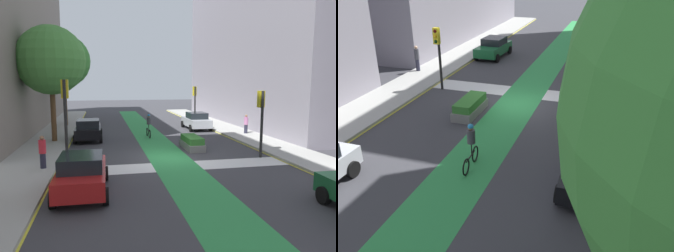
{
  "view_description": "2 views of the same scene",
  "coord_description": "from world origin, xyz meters",
  "views": [
    {
      "loc": [
        -3.72,
        -17.79,
        4.35
      ],
      "look_at": [
        0.98,
        4.88,
        1.16
      ],
      "focal_mm": 34.34,
      "sensor_mm": 36.0,
      "label": 1
    },
    {
      "loc": [
        -5.2,
        18.37,
        7.66
      ],
      "look_at": [
        -0.93,
        4.94,
        0.98
      ],
      "focal_mm": 38.56,
      "sensor_mm": 36.0,
      "label": 2
    }
  ],
  "objects": [
    {
      "name": "ground_plane",
      "position": [
        0.0,
        0.0,
        0.0
      ],
      "size": [
        120.0,
        120.0,
        0.0
      ],
      "primitive_type": "plane",
      "color": "#38383D"
    },
    {
      "name": "bike_lane_paint",
      "position": [
        -0.0,
        0.0,
        0.0
      ],
      "size": [
        2.4,
        60.0,
        0.01
      ],
      "primitive_type": "cube",
      "color": "#2D8C47",
      "rests_on": "ground_plane"
    },
    {
      "name": "crosswalk_band",
      "position": [
        0.0,
        -2.0,
        0.0
      ],
      "size": [
        12.0,
        1.8,
        0.01
      ],
      "primitive_type": "cube",
      "color": "silver",
      "rests_on": "ground_plane"
    },
    {
      "name": "sidewalk_left",
      "position": [
        -7.5,
        0.0,
        0.07
      ],
      "size": [
        3.0,
        60.0,
        0.15
      ],
      "primitive_type": "cube",
      "color": "#9E9E99",
      "rests_on": "ground_plane"
    },
    {
      "name": "curb_stripe_left",
      "position": [
        -6.0,
        0.0,
        0.01
      ],
      "size": [
        0.16,
        60.0,
        0.01
      ],
      "primitive_type": "cube",
      "color": "yellow",
      "rests_on": "ground_plane"
    },
    {
      "name": "sidewalk_right",
      "position": [
        7.5,
        0.0,
        0.07
      ],
      "size": [
        3.0,
        60.0,
        0.15
      ],
      "primitive_type": "cube",
      "color": "#9E9E99",
      "rests_on": "ground_plane"
    },
    {
      "name": "curb_stripe_right",
      "position": [
        6.0,
        0.0,
        0.01
      ],
      "size": [
        0.16,
        60.0,
        0.01
      ],
      "primitive_type": "cube",
      "color": "yellow",
      "rests_on": "ground_plane"
    },
    {
      "name": "traffic_signal_near_right",
      "position": [
        5.23,
        -0.94,
        2.71
      ],
      "size": [
        0.35,
        0.52,
        3.84
      ],
      "color": "black",
      "rests_on": "ground_plane"
    },
    {
      "name": "traffic_signal_near_left",
      "position": [
        -5.52,
        -0.89,
        3.12
      ],
      "size": [
        0.35,
        0.52,
        4.46
      ],
      "color": "black",
      "rests_on": "ground_plane"
    },
    {
      "name": "car_black_left_far",
      "position": [
        -4.74,
        6.7,
        0.8
      ],
      "size": [
        2.02,
        4.2,
        1.57
      ],
      "color": "black",
      "rests_on": "ground_plane"
    },
    {
      "name": "car_green_right_near",
      "position": [
        4.8,
        -9.68,
        0.8
      ],
      "size": [
        2.18,
        4.28,
        1.57
      ],
      "color": "#196033",
      "rests_on": "ground_plane"
    },
    {
      "name": "car_red_left_near",
      "position": [
        -4.54,
        -5.19,
        0.8
      ],
      "size": [
        2.07,
        4.23,
        1.57
      ],
      "color": "#A51919",
      "rests_on": "ground_plane"
    },
    {
      "name": "cyclist_in_lane",
      "position": [
        -0.14,
        6.99,
        0.97
      ],
      "size": [
        0.32,
        1.73,
        1.86
      ],
      "color": "black",
      "rests_on": "ground_plane"
    },
    {
      "name": "pedestrian_sidewalk_left_a",
      "position": [
        -6.6,
        -1.55,
        0.97
      ],
      "size": [
        0.34,
        0.34,
        1.61
      ],
      "color": "#262638",
      "rests_on": "sidewalk_left"
    },
    {
      "name": "pedestrian_sidewalk_right_b",
      "position": [
        8.48,
        -3.74,
        1.07
      ],
      "size": [
        0.34,
        0.34,
        1.8
      ],
      "color": "#262638",
      "rests_on": "sidewalk_right"
    },
    {
      "name": "median_planter",
      "position": [
        2.0,
        2.04,
        0.4
      ],
      "size": [
        1.03,
        2.73,
        0.85
      ],
      "color": "slate",
      "rests_on": "ground_plane"
    }
  ]
}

